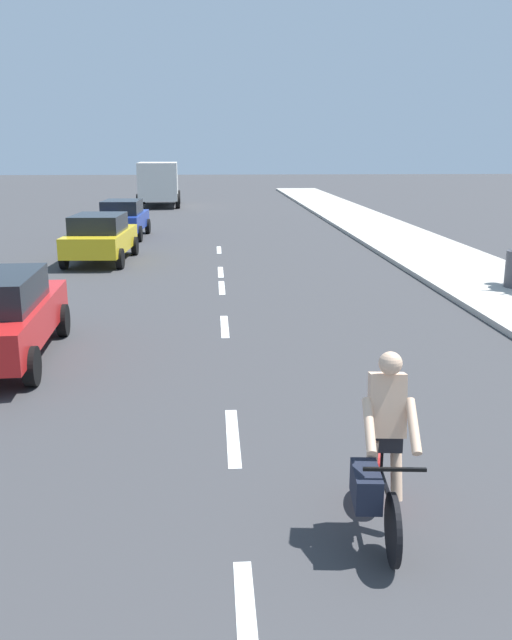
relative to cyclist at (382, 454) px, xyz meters
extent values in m
plane|color=#38383A|center=(-1.34, 14.09, -0.83)|extent=(160.00, 160.00, 0.00)
cube|color=#B2ADA3|center=(6.07, 16.09, -0.76)|extent=(3.60, 80.00, 0.14)
cube|color=white|center=(-1.34, -1.30, -0.83)|extent=(0.16, 1.80, 0.01)
cube|color=white|center=(-1.34, 2.31, -0.83)|extent=(0.16, 1.80, 0.01)
cube|color=white|center=(-1.34, 7.86, -0.83)|extent=(0.16, 1.80, 0.01)
cube|color=white|center=(-1.34, 11.91, -0.83)|extent=(0.16, 1.80, 0.01)
cube|color=white|center=(-1.34, 14.26, -0.83)|extent=(0.16, 1.80, 0.01)
cube|color=white|center=(-1.34, 18.85, -0.83)|extent=(0.16, 1.80, 0.01)
cylinder|color=black|center=(0.00, -0.49, -0.50)|extent=(0.11, 0.66, 0.66)
cylinder|color=red|center=(0.10, 0.55, -0.50)|extent=(0.11, 0.66, 0.66)
cube|color=black|center=(0.05, 0.03, -0.32)|extent=(0.12, 0.94, 0.04)
cylinder|color=black|center=(0.07, 0.24, -0.08)|extent=(0.03, 0.03, 0.48)
cube|color=black|center=(0.01, -0.42, 0.05)|extent=(0.56, 0.08, 0.03)
cube|color=beige|center=(0.06, 0.11, 0.45)|extent=(0.37, 0.34, 0.63)
sphere|color=beige|center=(0.05, 0.05, 0.88)|extent=(0.22, 0.22, 0.22)
cube|color=black|center=(0.06, 0.16, 0.12)|extent=(0.34, 0.25, 0.28)
cube|color=black|center=(-0.19, -0.24, -0.20)|extent=(0.29, 0.54, 0.32)
cylinder|color=beige|center=(0.18, 0.10, -0.20)|extent=(0.14, 0.32, 0.62)
cylinder|color=beige|center=(-0.06, 0.12, -0.20)|extent=(0.13, 0.21, 0.63)
cylinder|color=beige|center=(0.23, -0.17, 0.35)|extent=(0.13, 0.49, 0.41)
cylinder|color=beige|center=(-0.16, -0.14, 0.35)|extent=(0.13, 0.49, 0.41)
cylinder|color=black|center=(-4.56, 7.35, -0.51)|extent=(0.21, 0.65, 0.64)
cylinder|color=black|center=(-4.42, 4.44, -0.51)|extent=(0.21, 0.65, 0.64)
cube|color=gold|center=(-5.24, 16.48, -0.14)|extent=(1.95, 4.24, 0.64)
cube|color=black|center=(-5.25, 16.27, 0.46)|extent=(1.64, 2.23, 0.56)
cylinder|color=black|center=(-6.04, 17.93, -0.51)|extent=(0.21, 0.65, 0.64)
cylinder|color=black|center=(-4.30, 17.85, -0.51)|extent=(0.21, 0.65, 0.64)
cylinder|color=black|center=(-6.18, 15.11, -0.51)|extent=(0.21, 0.65, 0.64)
cylinder|color=black|center=(-4.44, 15.02, -0.51)|extent=(0.21, 0.65, 0.64)
cube|color=#1E389E|center=(-5.29, 22.68, -0.14)|extent=(1.79, 4.02, 0.64)
cube|color=black|center=(-5.29, 22.48, 0.46)|extent=(1.53, 2.11, 0.56)
cylinder|color=black|center=(-6.08, 24.06, -0.51)|extent=(0.20, 0.65, 0.64)
cylinder|color=black|center=(-4.41, 24.01, -0.51)|extent=(0.20, 0.65, 0.64)
cylinder|color=black|center=(-6.16, 21.36, -0.51)|extent=(0.20, 0.65, 0.64)
cylinder|color=black|center=(-4.50, 21.31, -0.51)|extent=(0.20, 0.65, 0.64)
cube|color=beige|center=(-5.09, 40.79, 0.37)|extent=(2.49, 2.43, 1.40)
cube|color=silver|center=(-4.97, 37.80, 0.82)|extent=(2.56, 4.25, 2.30)
cylinder|color=black|center=(-6.28, 40.61, -0.38)|extent=(0.32, 0.91, 0.90)
cylinder|color=black|center=(-3.88, 40.71, -0.38)|extent=(0.32, 0.91, 0.90)
cylinder|color=black|center=(-6.13, 36.71, -0.38)|extent=(0.32, 0.91, 0.90)
cylinder|color=black|center=(-3.73, 36.81, -0.38)|extent=(0.32, 0.91, 0.90)
camera|label=1|loc=(-1.55, -5.68, 2.79)|focal=37.41mm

